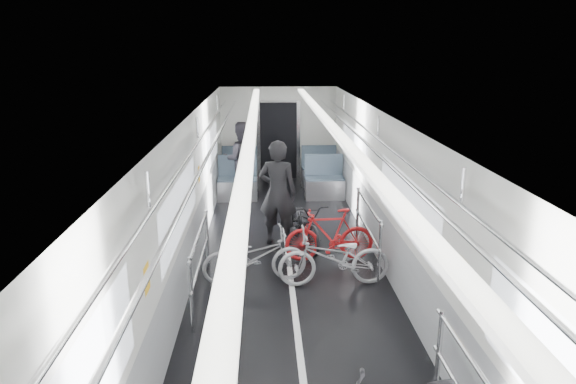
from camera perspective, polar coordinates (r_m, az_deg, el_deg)
name	(u,v)px	position (r m, az deg, el deg)	size (l,w,h in m)	color
car_shell	(288,189)	(8.46, -0.04, 0.32)	(3.02, 14.01, 2.41)	black
bike_left_far	(255,256)	(7.65, -3.72, -7.16)	(0.54, 1.55, 0.81)	#98989C
bike_right_mid	(334,258)	(7.55, 5.15, -7.32)	(0.57, 1.64, 0.86)	#9C9DA1
bike_right_far	(330,235)	(8.40, 4.64, -4.77)	(0.41, 1.47, 0.88)	red
bike_aisle	(305,223)	(9.02, 1.90, -3.42)	(0.55, 1.58, 0.83)	black
person_standing	(278,193)	(8.93, -1.14, -0.11)	(0.68, 0.45, 1.87)	black
person_seated	(241,159)	(11.96, -5.24, 3.65)	(0.85, 0.66, 1.75)	#302C34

